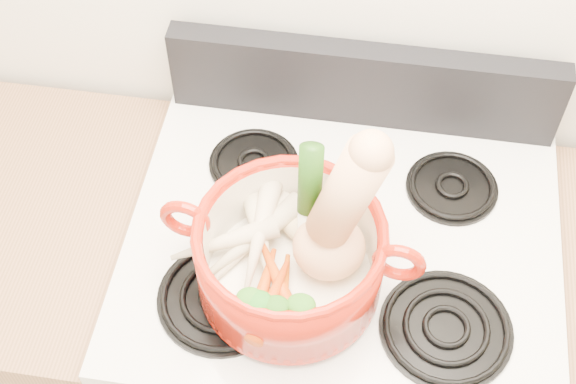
% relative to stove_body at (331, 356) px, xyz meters
% --- Properties ---
extents(stove_body, '(0.76, 0.65, 0.92)m').
position_rel_stove_body_xyz_m(stove_body, '(0.00, 0.00, 0.00)').
color(stove_body, silver).
rests_on(stove_body, floor).
extents(cooktop, '(0.78, 0.67, 0.03)m').
position_rel_stove_body_xyz_m(cooktop, '(0.00, 0.00, 0.47)').
color(cooktop, silver).
rests_on(cooktop, stove_body).
extents(control_backsplash, '(0.76, 0.05, 0.18)m').
position_rel_stove_body_xyz_m(control_backsplash, '(0.00, 0.30, 0.58)').
color(control_backsplash, black).
rests_on(control_backsplash, cooktop).
extents(burner_front_left, '(0.22, 0.22, 0.02)m').
position_rel_stove_body_xyz_m(burner_front_left, '(-0.19, -0.16, 0.50)').
color(burner_front_left, black).
rests_on(burner_front_left, cooktop).
extents(burner_front_right, '(0.22, 0.22, 0.02)m').
position_rel_stove_body_xyz_m(burner_front_right, '(0.19, -0.16, 0.50)').
color(burner_front_right, black).
rests_on(burner_front_right, cooktop).
extents(burner_back_left, '(0.17, 0.17, 0.02)m').
position_rel_stove_body_xyz_m(burner_back_left, '(-0.19, 0.14, 0.50)').
color(burner_back_left, black).
rests_on(burner_back_left, cooktop).
extents(burner_back_right, '(0.17, 0.17, 0.02)m').
position_rel_stove_body_xyz_m(burner_back_right, '(0.19, 0.14, 0.50)').
color(burner_back_right, black).
rests_on(burner_back_right, cooktop).
extents(dutch_oven, '(0.33, 0.33, 0.15)m').
position_rel_stove_body_xyz_m(dutch_oven, '(-0.08, -0.12, 0.58)').
color(dutch_oven, '#A01809').
rests_on(dutch_oven, burner_front_left).
extents(pot_handle_left, '(0.09, 0.03, 0.09)m').
position_rel_stove_body_xyz_m(pot_handle_left, '(-0.25, -0.10, 0.64)').
color(pot_handle_left, '#A01809').
rests_on(pot_handle_left, dutch_oven).
extents(pot_handle_right, '(0.09, 0.03, 0.09)m').
position_rel_stove_body_xyz_m(pot_handle_right, '(0.09, -0.13, 0.64)').
color(pot_handle_right, '#A01809').
rests_on(pot_handle_right, dutch_oven).
extents(squash, '(0.21, 0.14, 0.33)m').
position_rel_stove_body_xyz_m(squash, '(-0.02, -0.09, 0.69)').
color(squash, tan).
rests_on(squash, dutch_oven).
extents(leek, '(0.04, 0.08, 0.26)m').
position_rel_stove_body_xyz_m(leek, '(-0.06, -0.06, 0.67)').
color(leek, white).
rests_on(leek, dutch_oven).
extents(ginger, '(0.09, 0.08, 0.04)m').
position_rel_stove_body_xyz_m(ginger, '(-0.07, -0.04, 0.56)').
color(ginger, tan).
rests_on(ginger, dutch_oven).
extents(parsnip_0, '(0.15, 0.20, 0.06)m').
position_rel_stove_body_xyz_m(parsnip_0, '(-0.15, -0.08, 0.56)').
color(parsnip_0, beige).
rests_on(parsnip_0, dutch_oven).
extents(parsnip_1, '(0.18, 0.19, 0.06)m').
position_rel_stove_body_xyz_m(parsnip_1, '(-0.15, -0.08, 0.57)').
color(parsnip_1, beige).
rests_on(parsnip_1, dutch_oven).
extents(parsnip_2, '(0.10, 0.18, 0.06)m').
position_rel_stove_body_xyz_m(parsnip_2, '(-0.13, -0.08, 0.57)').
color(parsnip_2, beige).
rests_on(parsnip_2, dutch_oven).
extents(parsnip_3, '(0.19, 0.11, 0.06)m').
position_rel_stove_body_xyz_m(parsnip_3, '(-0.19, -0.10, 0.58)').
color(parsnip_3, beige).
rests_on(parsnip_3, dutch_oven).
extents(parsnip_4, '(0.06, 0.24, 0.07)m').
position_rel_stove_body_xyz_m(parsnip_4, '(-0.14, -0.06, 0.59)').
color(parsnip_4, '#EFE2C3').
rests_on(parsnip_4, dutch_oven).
extents(carrot_0, '(0.04, 0.16, 0.04)m').
position_rel_stove_body_xyz_m(carrot_0, '(-0.08, -0.18, 0.56)').
color(carrot_0, '#B85009').
rests_on(carrot_0, dutch_oven).
extents(carrot_1, '(0.05, 0.16, 0.05)m').
position_rel_stove_body_xyz_m(carrot_1, '(-0.12, -0.17, 0.56)').
color(carrot_1, '#C14209').
rests_on(carrot_1, dutch_oven).
extents(carrot_2, '(0.12, 0.17, 0.05)m').
position_rel_stove_body_xyz_m(carrot_2, '(-0.09, -0.17, 0.57)').
color(carrot_2, '#D2530A').
rests_on(carrot_2, dutch_oven).
extents(carrot_3, '(0.06, 0.15, 0.04)m').
position_rel_stove_body_xyz_m(carrot_3, '(-0.10, -0.20, 0.58)').
color(carrot_3, '#CC3B0A').
rests_on(carrot_3, dutch_oven).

